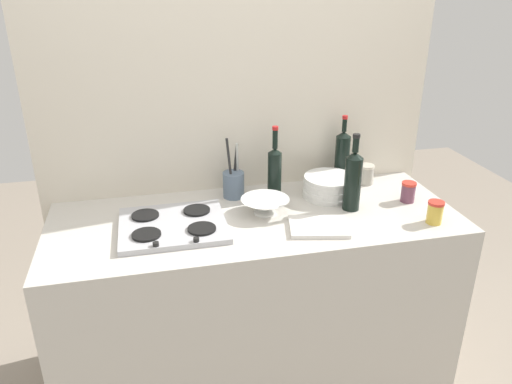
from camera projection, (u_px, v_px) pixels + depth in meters
name	position (u px, v px, depth m)	size (l,w,h in m)	color
ground_plane	(256.00, 373.00, 2.57)	(6.00, 6.00, 0.00)	gray
counter_block	(256.00, 301.00, 2.38)	(1.80, 0.70, 0.90)	beige
backsplash_panel	(238.00, 118.00, 2.40)	(1.90, 0.06, 2.49)	beige
stovetop_hob	(173.00, 225.00, 2.10)	(0.44, 0.39, 0.04)	#B2B2B7
plate_stack	(329.00, 186.00, 2.38)	(0.25, 0.25, 0.10)	white
wine_bottle_leftmost	(275.00, 171.00, 2.35)	(0.07, 0.07, 0.35)	black
wine_bottle_mid_left	(353.00, 180.00, 2.22)	(0.08, 0.08, 0.35)	black
wine_bottle_mid_right	(342.00, 157.00, 2.48)	(0.07, 0.07, 0.36)	black
mixing_bowl	(265.00, 205.00, 2.22)	(0.22, 0.22, 0.07)	white
utensil_crock	(234.00, 183.00, 2.37)	(0.10, 0.10, 0.29)	slate
condiment_jar_front	(435.00, 212.00, 2.13)	(0.07, 0.07, 0.10)	gold
condiment_jar_rear	(408.00, 192.00, 2.33)	(0.07, 0.07, 0.10)	#66384C
condiment_jar_spare	(366.00, 174.00, 2.53)	(0.08, 0.08, 0.10)	#9E998C
cutting_board	(319.00, 227.00, 2.10)	(0.24, 0.19, 0.02)	silver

